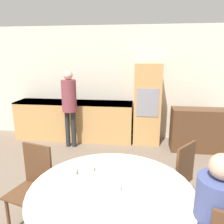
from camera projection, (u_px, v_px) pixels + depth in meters
The scene contains 12 objects.
wall_back at pixel (120, 83), 5.17m from camera, with size 6.49×0.05×2.60m.
kitchen_counter at pixel (74, 120), 5.16m from camera, with size 2.72×0.60×0.90m.
oven_unit at pixel (147, 104), 4.86m from camera, with size 0.58×0.59×1.78m.
sideboard at pixel (198, 130), 4.51m from camera, with size 1.10×0.45×0.89m.
dining_table at pixel (111, 209), 2.00m from camera, with size 1.48×1.48×0.76m.
chair_far_left at pixel (34, 182), 2.47m from camera, with size 0.49×0.49×0.95m.
chair_far_right at pixel (177, 175), 2.61m from camera, with size 0.56×0.56×0.95m.
person_seated at pixel (217, 222), 1.59m from camera, with size 0.32×0.38×1.27m.
person_standing at pixel (69, 100), 4.55m from camera, with size 0.30×0.30×1.64m.
cup at pixel (73, 171), 2.15m from camera, with size 0.07×0.07×0.10m.
bowl_near at pixel (85, 169), 2.25m from camera, with size 0.18×0.18×0.05m.
bowl_centre at pixel (113, 188), 1.92m from camera, with size 0.15×0.15×0.05m.
Camera 1 is at (0.46, -0.37, 1.91)m, focal length 35.00 mm.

